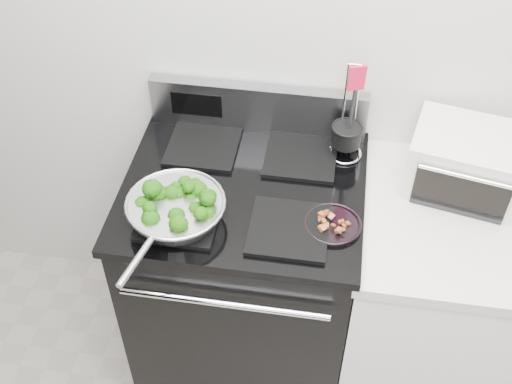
% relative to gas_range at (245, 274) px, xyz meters
% --- Properties ---
extents(back_wall, '(4.00, 0.02, 2.70)m').
position_rel_gas_range_xyz_m(back_wall, '(0.30, 0.34, 0.86)').
color(back_wall, beige).
rests_on(back_wall, ground).
extents(gas_range, '(0.79, 0.69, 1.13)m').
position_rel_gas_range_xyz_m(gas_range, '(0.00, 0.00, 0.00)').
color(gas_range, black).
rests_on(gas_range, floor).
extents(counter, '(0.62, 0.68, 0.92)m').
position_rel_gas_range_xyz_m(counter, '(0.68, -0.00, -0.03)').
color(counter, white).
rests_on(counter, floor).
extents(skillet, '(0.31, 0.48, 0.07)m').
position_rel_gas_range_xyz_m(skillet, '(-0.18, -0.19, 0.51)').
color(skillet, silver).
rests_on(skillet, gas_range).
extents(broccoli_pile, '(0.24, 0.24, 0.08)m').
position_rel_gas_range_xyz_m(broccoli_pile, '(-0.18, -0.18, 0.53)').
color(broccoli_pile, black).
rests_on(broccoli_pile, skillet).
extents(bacon_plate, '(0.18, 0.18, 0.04)m').
position_rel_gas_range_xyz_m(bacon_plate, '(0.30, -0.13, 0.48)').
color(bacon_plate, black).
rests_on(bacon_plate, gas_range).
extents(utensil_holder, '(0.12, 0.12, 0.37)m').
position_rel_gas_range_xyz_m(utensil_holder, '(0.32, 0.21, 0.53)').
color(utensil_holder, silver).
rests_on(utensil_holder, gas_range).
extents(toaster_oven, '(0.41, 0.34, 0.21)m').
position_rel_gas_range_xyz_m(toaster_oven, '(0.71, 0.14, 0.54)').
color(toaster_oven, beige).
rests_on(toaster_oven, counter).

